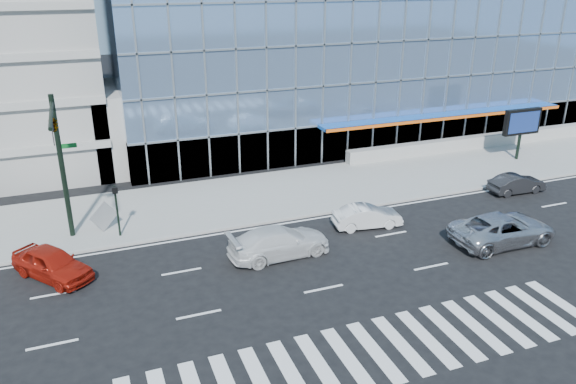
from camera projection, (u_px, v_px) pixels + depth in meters
name	position (u px, v px, depth m)	size (l,w,h in m)	color
ground	(293.00, 252.00, 30.06)	(160.00, 160.00, 0.00)	black
sidewalk	(249.00, 197.00, 36.98)	(120.00, 8.00, 0.15)	gray
theatre_building	(331.00, 41.00, 54.44)	(42.00, 26.00, 15.00)	#7293BE
ramp_block	(134.00, 126.00, 42.60)	(6.00, 8.00, 6.00)	gray
retaining_wall	(506.00, 138.00, 47.79)	(30.00, 0.80, 1.00)	gray
traffic_signal	(56.00, 139.00, 28.12)	(1.14, 5.74, 8.00)	black
ped_signal_post	(116.00, 203.00, 30.76)	(0.30, 0.33, 3.00)	black
marquee_sign	(522.00, 123.00, 43.10)	(3.20, 0.43, 4.00)	black
silver_suv	(503.00, 229.00, 30.76)	(2.75, 5.97, 1.66)	silver
white_suv	(279.00, 242.00, 29.38)	(2.22, 5.47, 1.59)	silver
white_sedan	(367.00, 217.00, 32.71)	(1.40, 4.01, 1.32)	silver
dark_sedan	(517.00, 184.00, 37.73)	(1.35, 3.88, 1.28)	black
red_sedan	(52.00, 264.00, 27.30)	(1.81, 4.49, 1.53)	#9E180C
tilted_panel	(104.00, 216.00, 31.78)	(1.30, 0.06, 1.30)	#969696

